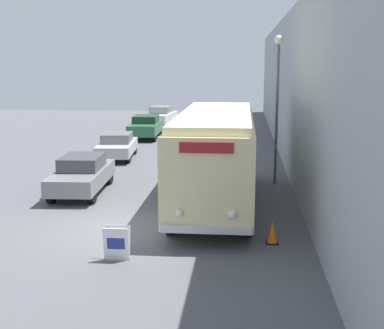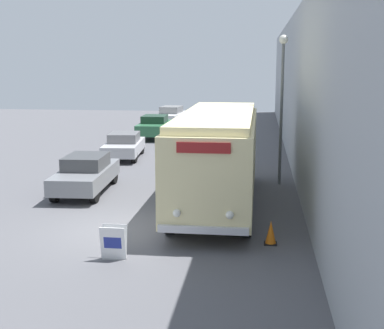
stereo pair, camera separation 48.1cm
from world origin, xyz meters
TOP-DOWN VIEW (x-y plane):
  - ground_plane at (0.00, 0.00)m, footprint 80.00×80.00m
  - building_wall_right at (5.72, 10.00)m, footprint 0.30×60.00m
  - vintage_bus at (2.63, 3.22)m, footprint 2.56×9.60m
  - sign_board at (0.41, -2.37)m, footprint 0.65×0.33m
  - streetlamp at (4.92, 6.89)m, footprint 0.36×0.36m
  - parked_car_near at (-2.59, 4.54)m, footprint 1.96×4.60m
  - parked_car_mid at (-3.02, 12.09)m, footprint 2.09×4.26m
  - parked_car_far at (-2.88, 19.72)m, footprint 1.91×4.38m
  - parked_car_distant at (-2.97, 26.95)m, footprint 2.11×4.71m
  - traffic_cone at (4.43, -0.69)m, footprint 0.36×0.36m

SIDE VIEW (x-z plane):
  - ground_plane at x=0.00m, z-range 0.00..0.00m
  - traffic_cone at x=4.43m, z-range -0.01..0.67m
  - sign_board at x=0.41m, z-range -0.01..0.87m
  - parked_car_mid at x=-3.02m, z-range 0.02..1.35m
  - parked_car_near at x=-2.59m, z-range 0.02..1.46m
  - parked_car_far at x=-2.88m, z-range 0.04..1.55m
  - parked_car_distant at x=-2.97m, z-range 0.02..1.56m
  - vintage_bus at x=2.63m, z-range 0.21..3.50m
  - building_wall_right at x=5.72m, z-range 0.00..7.30m
  - streetlamp at x=4.92m, z-range 0.93..6.98m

